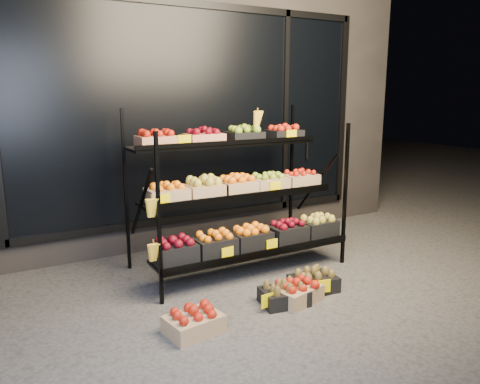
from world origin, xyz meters
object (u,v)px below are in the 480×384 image
display_rack (239,195)px  floor_crate_left (193,321)px  floor_crate_midright (297,291)px  floor_crate_midleft (284,294)px

display_rack → floor_crate_left: display_rack is taller
display_rack → floor_crate_midright: bearing=-87.4°
display_rack → floor_crate_left: 1.57m
floor_crate_left → floor_crate_midright: size_ratio=0.96×
floor_crate_left → display_rack: bearing=37.5°
floor_crate_left → floor_crate_midleft: bearing=-4.0°
display_rack → floor_crate_midright: display_rack is taller
floor_crate_midleft → floor_crate_midright: size_ratio=0.93×
floor_crate_left → floor_crate_midright: bearing=-5.2°
display_rack → floor_crate_left: size_ratio=4.86×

